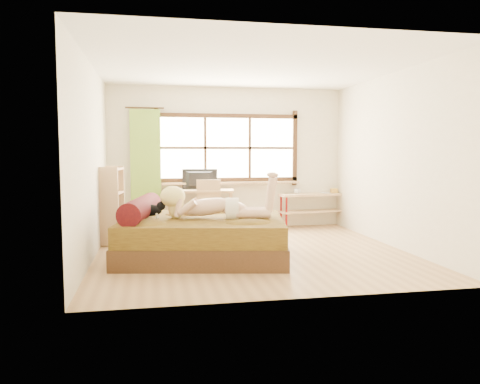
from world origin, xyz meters
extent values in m
plane|color=#9E754C|center=(0.00, 0.00, 0.00)|extent=(4.50, 4.50, 0.00)
plane|color=white|center=(0.00, 0.00, 2.70)|extent=(4.50, 4.50, 0.00)
plane|color=silver|center=(0.00, 2.25, 1.35)|extent=(4.50, 0.00, 4.50)
plane|color=silver|center=(0.00, -2.25, 1.35)|extent=(4.50, 0.00, 4.50)
plane|color=silver|center=(-2.25, 0.00, 1.35)|extent=(0.00, 4.50, 4.50)
plane|color=silver|center=(2.25, 0.00, 1.35)|extent=(0.00, 4.50, 4.50)
cube|color=#FFEDBF|center=(0.00, 2.25, 1.55)|extent=(2.60, 0.01, 1.30)
cube|color=tan|center=(0.00, 2.17, 0.88)|extent=(2.80, 0.16, 0.04)
cube|color=#5C8023|center=(-1.55, 2.13, 1.15)|extent=(0.55, 0.10, 2.20)
cube|color=black|center=(-0.74, -0.22, 0.14)|extent=(2.52, 2.17, 0.28)
cube|color=#3B270D|center=(-0.74, -0.22, 0.42)|extent=(2.47, 2.12, 0.28)
cylinder|color=black|center=(-1.60, -0.06, 0.69)|extent=(0.59, 1.55, 0.31)
cube|color=tan|center=(-0.57, 1.95, 0.76)|extent=(1.32, 0.76, 0.04)
cube|color=tan|center=(-1.17, 1.82, 0.37)|extent=(0.06, 0.06, 0.75)
cube|color=tan|center=(-0.04, 1.63, 0.37)|extent=(0.06, 0.06, 0.75)
cube|color=tan|center=(-1.09, 2.27, 0.37)|extent=(0.06, 0.06, 0.75)
cube|color=tan|center=(0.03, 2.08, 0.37)|extent=(0.06, 0.06, 0.75)
imported|color=black|center=(-0.57, 2.00, 0.97)|extent=(0.66, 0.19, 0.38)
cube|color=tan|center=(-0.47, 1.50, 0.46)|extent=(0.50, 0.50, 0.04)
cube|color=tan|center=(-0.44, 1.69, 0.73)|extent=(0.44, 0.11, 0.50)
cube|color=tan|center=(-0.68, 1.35, 0.22)|extent=(0.05, 0.05, 0.44)
cube|color=tan|center=(-0.31, 1.29, 0.22)|extent=(0.05, 0.05, 0.44)
cube|color=tan|center=(-0.62, 1.71, 0.22)|extent=(0.05, 0.05, 0.44)
cube|color=tan|center=(-0.25, 1.65, 0.22)|extent=(0.05, 0.05, 0.44)
cube|color=tan|center=(1.66, 2.07, 0.63)|extent=(1.34, 0.50, 0.04)
cube|color=tan|center=(1.66, 2.07, 0.31)|extent=(1.34, 0.50, 0.03)
cylinder|color=maroon|center=(1.08, 1.86, 0.33)|extent=(0.04, 0.04, 0.66)
cylinder|color=maroon|center=(2.27, 2.02, 0.33)|extent=(0.04, 0.04, 0.66)
cylinder|color=maroon|center=(1.04, 2.12, 0.33)|extent=(0.04, 0.04, 0.66)
cylinder|color=maroon|center=(2.24, 2.28, 0.33)|extent=(0.04, 0.04, 0.66)
cube|color=gold|center=(2.14, 2.13, 0.70)|extent=(0.12, 0.12, 0.09)
imported|color=gray|center=(1.36, 2.07, 0.71)|extent=(0.14, 0.14, 0.10)
imported|color=gray|center=(1.86, 2.07, 0.66)|extent=(0.17, 0.22, 0.02)
cube|color=tan|center=(-2.08, 1.06, 0.05)|extent=(0.36, 0.54, 0.03)
cube|color=tan|center=(-2.08, 1.06, 0.44)|extent=(0.36, 0.54, 0.03)
cube|color=tan|center=(-2.08, 1.06, 0.82)|extent=(0.36, 0.54, 0.03)
cube|color=tan|center=(-2.08, 1.06, 1.20)|extent=(0.36, 0.54, 0.03)
cube|color=tan|center=(-2.11, 0.81, 0.63)|extent=(0.31, 0.07, 1.23)
cube|color=tan|center=(-2.05, 1.31, 0.63)|extent=(0.31, 0.07, 1.23)
camera|label=1|loc=(-1.44, -6.67, 1.49)|focal=35.00mm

